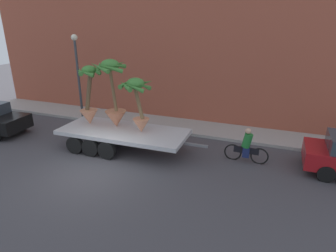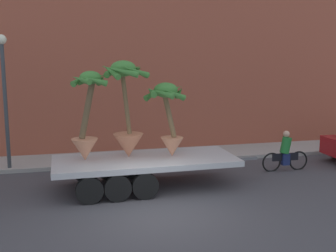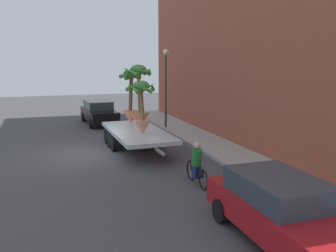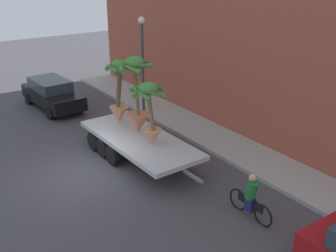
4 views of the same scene
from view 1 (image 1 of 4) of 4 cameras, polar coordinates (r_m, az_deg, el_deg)
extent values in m
plane|color=#423F44|center=(11.78, -14.51, -8.92)|extent=(60.00, 60.00, 0.00)
cube|color=#A39E99|center=(16.61, -2.52, 0.70)|extent=(24.00, 2.20, 0.15)
cube|color=#9E4C38|center=(17.25, -0.42, 17.85)|extent=(24.00, 1.20, 9.82)
cube|color=#B7BABF|center=(13.12, -8.96, -1.13)|extent=(5.91, 2.49, 0.18)
cylinder|color=black|center=(15.10, -13.13, -0.54)|extent=(0.80, 0.24, 0.80)
cylinder|color=black|center=(13.44, -18.18, -3.66)|extent=(0.80, 0.24, 0.80)
cylinder|color=black|center=(14.69, -10.43, -0.93)|extent=(0.80, 0.24, 0.80)
cylinder|color=black|center=(12.98, -15.30, -4.22)|extent=(0.80, 0.24, 0.80)
cylinder|color=black|center=(14.31, -7.58, -1.34)|extent=(0.80, 0.24, 0.80)
cylinder|color=black|center=(12.55, -12.20, -4.81)|extent=(0.80, 0.24, 0.80)
cube|color=slate|center=(12.00, 5.67, -3.83)|extent=(1.00, 0.12, 0.10)
cone|color=tan|center=(12.62, -5.40, 0.11)|extent=(0.75, 0.75, 0.63)
cylinder|color=brown|center=(12.34, -6.00, 4.93)|extent=(0.51, 0.17, 1.55)
ellipsoid|color=#428438|center=(12.20, -6.58, 8.49)|extent=(0.77, 0.77, 0.48)
cone|color=#428438|center=(12.00, -4.73, 7.98)|extent=(0.26, 0.91, 0.51)
cone|color=#428438|center=(12.57, -4.86, 8.61)|extent=(1.05, 0.53, 0.49)
cone|color=#428438|center=(12.69, -6.70, 8.54)|extent=(0.93, 0.66, 0.58)
cone|color=#428438|center=(12.44, -8.55, 8.47)|extent=(0.21, 0.98, 0.34)
cone|color=#428438|center=(12.02, -8.59, 8.00)|extent=(0.90, 0.73, 0.40)
cone|color=#428438|center=(11.80, -6.87, 7.69)|extent=(0.90, 0.47, 0.51)
cone|color=tan|center=(14.10, -15.52, 1.76)|extent=(0.83, 0.83, 0.70)
cylinder|color=brown|center=(13.69, -15.61, 6.86)|extent=(0.59, 0.19, 1.90)
ellipsoid|color=#428438|center=(13.45, -15.58, 10.78)|extent=(0.67, 0.67, 0.42)
cone|color=#428438|center=(13.31, -14.18, 10.51)|extent=(0.33, 0.74, 0.42)
cone|color=#428438|center=(13.78, -14.14, 10.88)|extent=(0.98, 0.36, 0.45)
cone|color=#428438|center=(13.82, -16.01, 10.69)|extent=(0.65, 0.75, 0.44)
cone|color=#428438|center=(13.43, -17.23, 10.46)|extent=(0.67, 0.74, 0.33)
cone|color=#428438|center=(13.09, -16.39, 10.22)|extent=(0.88, 0.33, 0.42)
cone|color=#C17251|center=(13.43, -10.39, 1.42)|extent=(0.98, 0.98, 0.77)
cylinder|color=brown|center=(13.08, -11.02, 7.41)|extent=(0.35, 0.14, 2.10)
ellipsoid|color=#428438|center=(12.93, -11.57, 11.95)|extent=(0.81, 0.81, 0.51)
cone|color=#428438|center=(12.72, -9.69, 11.80)|extent=(0.26, 0.96, 0.34)
cone|color=#428438|center=(13.09, -9.78, 11.87)|extent=(0.81, 0.68, 0.47)
cone|color=#428438|center=(13.36, -10.54, 12.02)|extent=(1.00, 0.26, 0.47)
cone|color=#428438|center=(13.29, -12.60, 11.80)|extent=(0.53, 0.87, 0.46)
cone|color=#428438|center=(13.00, -13.65, 11.51)|extent=(0.60, 0.94, 0.53)
cone|color=#428438|center=(12.58, -13.63, 11.38)|extent=(1.18, 0.56, 0.45)
cone|color=#428438|center=(12.39, -11.61, 11.35)|extent=(1.06, 0.74, 0.50)
torus|color=black|center=(12.48, 17.88, -5.81)|extent=(0.74, 0.07, 0.74)
torus|color=black|center=(12.56, 12.88, -5.14)|extent=(0.74, 0.07, 0.74)
cube|color=black|center=(12.44, 15.45, -4.73)|extent=(1.04, 0.07, 0.28)
cylinder|color=#1E702D|center=(12.26, 15.64, -2.82)|extent=(0.44, 0.34, 0.65)
sphere|color=tan|center=(12.11, 15.83, -0.99)|extent=(0.24, 0.24, 0.24)
cube|color=navy|center=(12.47, 15.42, -5.06)|extent=(0.28, 0.24, 0.44)
cylinder|color=black|center=(13.70, 28.44, -5.10)|extent=(0.64, 0.21, 0.64)
cylinder|color=black|center=(12.14, 29.19, -8.39)|extent=(0.64, 0.21, 0.64)
cylinder|color=black|center=(17.54, -27.35, 0.30)|extent=(0.65, 0.24, 0.64)
cylinder|color=#383D42|center=(17.62, -17.47, 8.76)|extent=(0.14, 0.14, 4.50)
sphere|color=#EAEACC|center=(17.34, -18.32, 16.54)|extent=(0.36, 0.36, 0.36)
camera|label=2|loc=(9.01, -82.07, -6.19)|focal=44.79mm
camera|label=3|loc=(12.18, 77.38, -1.95)|focal=38.28mm
camera|label=4|loc=(7.54, 91.97, 15.26)|focal=43.49mm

